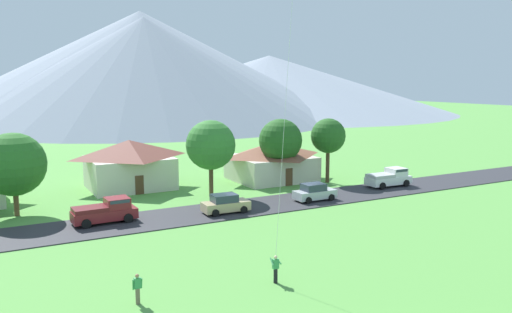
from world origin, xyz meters
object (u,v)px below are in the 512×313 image
(tree_near_right, at_px, (14,164))
(pickup_truck_maroon_west_side, at_px, (106,211))
(parked_car_silver_mid_west, at_px, (314,192))
(house_right_center, at_px, (271,161))
(pickup_truck_white_east_side, at_px, (389,177))
(tree_far_right, at_px, (281,141))
(house_left_center, at_px, (130,163))
(watcher_person, at_px, (138,288))
(tree_center, at_px, (328,136))
(parked_car_tan_west_end, at_px, (225,204))
(tree_near_left, at_px, (211,145))

(tree_near_right, bearing_deg, pickup_truck_maroon_west_side, -43.88)
(tree_near_right, height_order, parked_car_silver_mid_west, tree_near_right)
(house_right_center, xyz_separation_m, pickup_truck_white_east_side, (9.56, -9.77, -1.25))
(tree_far_right, bearing_deg, pickup_truck_white_east_side, -35.74)
(house_left_center, relative_size, watcher_person, 5.57)
(house_left_center, relative_size, tree_center, 1.25)
(tree_center, height_order, parked_car_tan_west_end, tree_center)
(house_left_center, bearing_deg, tree_near_right, -149.44)
(tree_center, height_order, parked_car_silver_mid_west, tree_center)
(tree_near_right, bearing_deg, pickup_truck_white_east_side, -9.31)
(house_right_center, height_order, parked_car_silver_mid_west, house_right_center)
(house_right_center, xyz_separation_m, watcher_person, (-23.49, -26.47, -1.43))
(pickup_truck_maroon_west_side, relative_size, pickup_truck_white_east_side, 1.00)
(house_left_center, relative_size, parked_car_silver_mid_west, 2.22)
(pickup_truck_white_east_side, bearing_deg, tree_near_left, 165.86)
(pickup_truck_maroon_west_side, bearing_deg, pickup_truck_white_east_side, 0.03)
(pickup_truck_white_east_side, bearing_deg, watcher_person, -153.19)
(house_right_center, relative_size, parked_car_silver_mid_west, 2.27)
(tree_near_left, bearing_deg, house_left_center, 126.77)
(parked_car_tan_west_end, bearing_deg, pickup_truck_maroon_west_side, 169.87)
(house_left_center, xyz_separation_m, parked_car_silver_mid_west, (14.37, -14.82, -1.90))
(pickup_truck_maroon_west_side, height_order, watcher_person, pickup_truck_maroon_west_side)
(tree_center, distance_m, tree_far_right, 5.62)
(house_left_center, height_order, tree_center, tree_center)
(parked_car_tan_west_end, distance_m, pickup_truck_maroon_west_side, 10.26)
(tree_far_right, distance_m, watcher_person, 33.47)
(watcher_person, bearing_deg, parked_car_silver_mid_west, 34.61)
(pickup_truck_maroon_west_side, bearing_deg, tree_far_right, 18.63)
(tree_near_left, distance_m, parked_car_silver_mid_west, 11.41)
(tree_near_right, distance_m, pickup_truck_maroon_west_side, 9.56)
(pickup_truck_maroon_west_side, bearing_deg, house_left_center, 67.48)
(tree_center, bearing_deg, house_left_center, 159.56)
(parked_car_silver_mid_west, relative_size, watcher_person, 2.51)
(parked_car_silver_mid_west, distance_m, pickup_truck_maroon_west_side, 19.90)
(tree_near_left, relative_size, tree_near_right, 1.07)
(tree_near_left, bearing_deg, parked_car_silver_mid_west, -38.65)
(house_right_center, bearing_deg, tree_far_right, -97.42)
(house_right_center, relative_size, watcher_person, 5.70)
(pickup_truck_maroon_west_side, bearing_deg, parked_car_tan_west_end, -10.13)
(tree_near_left, bearing_deg, pickup_truck_white_east_side, -14.14)
(tree_far_right, distance_m, pickup_truck_maroon_west_side, 22.70)
(tree_far_right, bearing_deg, house_right_center, 82.58)
(house_right_center, bearing_deg, tree_near_right, -172.62)
(tree_center, height_order, pickup_truck_white_east_side, tree_center)
(house_right_center, relative_size, parked_car_tan_west_end, 2.24)
(tree_near_left, relative_size, parked_car_silver_mid_west, 1.87)
(parked_car_silver_mid_west, height_order, watcher_person, parked_car_silver_mid_west)
(parked_car_silver_mid_west, bearing_deg, tree_near_left, 141.35)
(tree_near_right, bearing_deg, parked_car_silver_mid_west, -16.57)
(pickup_truck_maroon_west_side, bearing_deg, tree_near_right, 136.12)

